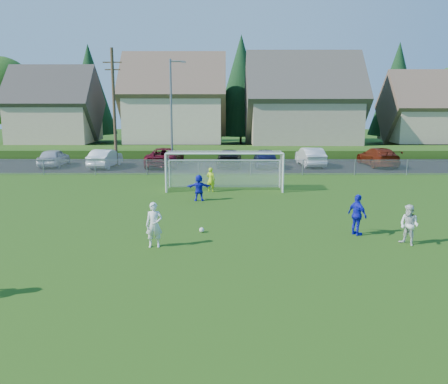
{
  "coord_description": "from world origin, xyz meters",
  "views": [
    {
      "loc": [
        0.1,
        -14.11,
        5.72
      ],
      "look_at": [
        0.0,
        8.0,
        1.4
      ],
      "focal_mm": 38.0,
      "sensor_mm": 36.0,
      "label": 1
    }
  ],
  "objects_px": {
    "player_white_b": "(409,225)",
    "car_f": "(310,157)",
    "player_blue_a": "(357,215)",
    "goalkeeper": "(211,180)",
    "player_white_a": "(154,225)",
    "soccer_goal": "(225,165)",
    "player_blue_b": "(199,188)",
    "car_c": "(165,157)",
    "car_e": "(266,158)",
    "car_a": "(54,158)",
    "car_b": "(105,158)",
    "soccer_ball": "(202,230)",
    "car_g": "(378,157)",
    "car_d": "(229,158)"
  },
  "relations": [
    {
      "from": "player_blue_b",
      "to": "car_d",
      "type": "bearing_deg",
      "value": -99.03
    },
    {
      "from": "player_white_b",
      "to": "car_d",
      "type": "xyz_separation_m",
      "value": [
        -7.02,
        22.6,
        -0.07
      ]
    },
    {
      "from": "player_white_b",
      "to": "car_f",
      "type": "height_order",
      "value": "player_white_b"
    },
    {
      "from": "car_d",
      "to": "player_blue_b",
      "type": "bearing_deg",
      "value": 84.5
    },
    {
      "from": "player_blue_b",
      "to": "car_c",
      "type": "height_order",
      "value": "car_c"
    },
    {
      "from": "player_white_b",
      "to": "car_f",
      "type": "xyz_separation_m",
      "value": [
        0.09,
        23.06,
        -0.01
      ]
    },
    {
      "from": "player_blue_b",
      "to": "car_d",
      "type": "distance_m",
      "value": 14.3
    },
    {
      "from": "car_b",
      "to": "car_a",
      "type": "bearing_deg",
      "value": -0.95
    },
    {
      "from": "player_white_a",
      "to": "car_f",
      "type": "distance_m",
      "value": 25.5
    },
    {
      "from": "player_blue_b",
      "to": "car_b",
      "type": "relative_size",
      "value": 0.32
    },
    {
      "from": "player_white_a",
      "to": "car_b",
      "type": "xyz_separation_m",
      "value": [
        -7.57,
        22.44,
        -0.12
      ]
    },
    {
      "from": "car_a",
      "to": "car_c",
      "type": "height_order",
      "value": "car_c"
    },
    {
      "from": "player_white_a",
      "to": "player_white_b",
      "type": "height_order",
      "value": "player_white_a"
    },
    {
      "from": "car_b",
      "to": "car_c",
      "type": "height_order",
      "value": "car_c"
    },
    {
      "from": "soccer_ball",
      "to": "car_f",
      "type": "xyz_separation_m",
      "value": [
        8.44,
        21.29,
        0.7
      ]
    },
    {
      "from": "soccer_ball",
      "to": "soccer_goal",
      "type": "xyz_separation_m",
      "value": [
        0.97,
        10.12,
        1.52
      ]
    },
    {
      "from": "soccer_ball",
      "to": "soccer_goal",
      "type": "height_order",
      "value": "soccer_goal"
    },
    {
      "from": "car_a",
      "to": "car_b",
      "type": "xyz_separation_m",
      "value": [
        4.63,
        -0.54,
        0.01
      ]
    },
    {
      "from": "soccer_ball",
      "to": "player_white_a",
      "type": "bearing_deg",
      "value": -130.09
    },
    {
      "from": "car_a",
      "to": "car_f",
      "type": "relative_size",
      "value": 0.91
    },
    {
      "from": "goalkeeper",
      "to": "car_b",
      "type": "xyz_separation_m",
      "value": [
        -9.43,
        10.98,
        0.01
      ]
    },
    {
      "from": "car_e",
      "to": "soccer_goal",
      "type": "bearing_deg",
      "value": 72.39
    },
    {
      "from": "player_blue_a",
      "to": "car_c",
      "type": "relative_size",
      "value": 0.3
    },
    {
      "from": "goalkeeper",
      "to": "car_f",
      "type": "relative_size",
      "value": 0.31
    },
    {
      "from": "player_white_b",
      "to": "player_blue_b",
      "type": "xyz_separation_m",
      "value": [
        -8.85,
        8.42,
        -0.06
      ]
    },
    {
      "from": "soccer_ball",
      "to": "car_a",
      "type": "xyz_separation_m",
      "value": [
        -13.96,
        20.9,
        0.65
      ]
    },
    {
      "from": "car_c",
      "to": "car_e",
      "type": "xyz_separation_m",
      "value": [
        8.72,
        -0.41,
        -0.01
      ]
    },
    {
      "from": "player_blue_a",
      "to": "goalkeeper",
      "type": "bearing_deg",
      "value": 5.63
    },
    {
      "from": "player_white_b",
      "to": "car_f",
      "type": "distance_m",
      "value": 23.06
    },
    {
      "from": "player_blue_a",
      "to": "car_e",
      "type": "xyz_separation_m",
      "value": [
        -2.21,
        20.89,
        -0.08
      ]
    },
    {
      "from": "soccer_ball",
      "to": "car_c",
      "type": "height_order",
      "value": "car_c"
    },
    {
      "from": "goalkeeper",
      "to": "player_white_a",
      "type": "bearing_deg",
      "value": 103.09
    },
    {
      "from": "soccer_ball",
      "to": "player_blue_b",
      "type": "xyz_separation_m",
      "value": [
        -0.49,
        6.65,
        0.65
      ]
    },
    {
      "from": "player_white_a",
      "to": "player_blue_a",
      "type": "xyz_separation_m",
      "value": [
        8.43,
        1.72,
        -0.01
      ]
    },
    {
      "from": "car_a",
      "to": "car_c",
      "type": "xyz_separation_m",
      "value": [
        9.7,
        0.04,
        0.05
      ]
    },
    {
      "from": "player_white_b",
      "to": "car_c",
      "type": "height_order",
      "value": "car_c"
    },
    {
      "from": "goalkeeper",
      "to": "car_f",
      "type": "height_order",
      "value": "car_f"
    },
    {
      "from": "car_b",
      "to": "car_e",
      "type": "height_order",
      "value": "car_e"
    },
    {
      "from": "player_white_b",
      "to": "player_blue_a",
      "type": "xyz_separation_m",
      "value": [
        -1.68,
        1.4,
        0.07
      ]
    },
    {
      "from": "player_blue_b",
      "to": "car_a",
      "type": "height_order",
      "value": "car_a"
    },
    {
      "from": "goalkeeper",
      "to": "car_d",
      "type": "distance_m",
      "value": 11.53
    },
    {
      "from": "car_b",
      "to": "car_g",
      "type": "distance_m",
      "value": 23.68
    },
    {
      "from": "goalkeeper",
      "to": "soccer_goal",
      "type": "height_order",
      "value": "soccer_goal"
    },
    {
      "from": "car_f",
      "to": "soccer_goal",
      "type": "height_order",
      "value": "soccer_goal"
    },
    {
      "from": "car_a",
      "to": "car_e",
      "type": "relative_size",
      "value": 0.94
    },
    {
      "from": "car_g",
      "to": "car_e",
      "type": "bearing_deg",
      "value": -0.19
    },
    {
      "from": "car_a",
      "to": "car_d",
      "type": "relative_size",
      "value": 0.87
    },
    {
      "from": "car_e",
      "to": "car_a",
      "type": "bearing_deg",
      "value": -0.17
    },
    {
      "from": "car_a",
      "to": "car_f",
      "type": "bearing_deg",
      "value": 179.37
    },
    {
      "from": "player_white_b",
      "to": "car_f",
      "type": "bearing_deg",
      "value": 142.92
    }
  ]
}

